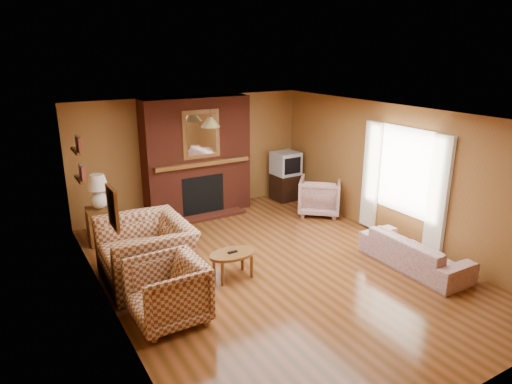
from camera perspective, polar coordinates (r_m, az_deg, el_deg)
floor at (r=7.28m, az=2.54°, el=-9.53°), size 6.50×6.50×0.00m
ceiling at (r=6.55m, az=2.82°, el=9.53°), size 6.50×6.50×0.00m
wall_back at (r=9.61m, az=-7.98°, el=4.68°), size 6.50×0.00×6.50m
wall_front at (r=4.67m, az=25.40°, el=-11.17°), size 6.50×0.00×6.50m
wall_left at (r=5.91m, az=-18.16°, el=-4.29°), size 0.00×6.50×6.50m
wall_right at (r=8.40m, az=17.14°, el=2.19°), size 0.00×6.50×6.50m
fireplace at (r=9.37m, az=-7.34°, el=4.27°), size 2.20×0.82×2.40m
window_right at (r=8.25m, az=17.88°, el=1.33°), size 0.10×1.85×2.00m
bookshelf at (r=7.59m, az=-21.31°, el=3.81°), size 0.09×0.55×0.71m
botanical_print at (r=5.52m, az=-17.46°, el=-1.88°), size 0.05×0.40×0.50m
pendant_light at (r=8.60m, az=-5.72°, el=8.69°), size 0.36×0.36×0.48m
plaid_loveseat at (r=6.94m, az=-13.58°, el=-7.31°), size 1.23×1.41×0.90m
plaid_armchair at (r=5.93m, az=-11.00°, el=-12.13°), size 0.91×0.88×0.82m
floral_sofa at (r=7.62m, az=19.21°, el=-7.09°), size 0.71×1.78×0.52m
floral_armchair at (r=9.55m, az=7.97°, el=-0.48°), size 1.17×1.18×0.77m
coffee_table at (r=6.87m, az=-2.93°, el=-8.05°), size 0.73×0.45×0.43m
side_table at (r=8.55m, az=-18.70°, el=-3.96°), size 0.49×0.49×0.63m
table_lamp at (r=8.34m, az=-19.14°, el=0.26°), size 0.37×0.37×0.62m
tv_stand at (r=10.40m, az=3.67°, el=0.66°), size 0.58×0.53×0.60m
crt_tv at (r=10.24m, az=3.75°, el=3.61°), size 0.56×0.56×0.50m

